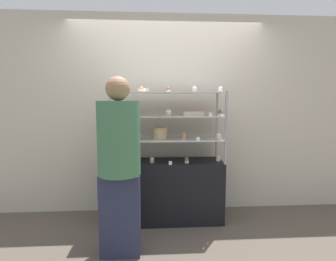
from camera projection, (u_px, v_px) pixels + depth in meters
ground_plane at (168, 220)px, 3.28m from camera, size 20.00×20.00×0.00m
back_wall at (166, 114)px, 3.50m from camera, size 8.00×0.05×2.60m
display_base at (168, 191)px, 3.24m from camera, size 1.32×0.44×0.75m
display_riser_lower at (168, 140)px, 3.17m from camera, size 1.32×0.44×0.28m
display_riser_middle at (168, 117)px, 3.14m from camera, size 1.32×0.44×0.28m
display_riser_upper at (168, 94)px, 3.11m from camera, size 1.32×0.44×0.28m
layer_cake_centerpiece at (160, 133)px, 3.16m from camera, size 0.17×0.17×0.14m
sheet_cake_frosted at (193, 113)px, 3.16m from camera, size 0.24×0.16×0.06m
cupcake_0 at (118, 160)px, 3.08m from camera, size 0.05×0.05×0.07m
cupcake_1 at (152, 160)px, 3.10m from camera, size 0.05×0.05×0.07m
cupcake_2 at (187, 160)px, 3.09m from camera, size 0.05×0.05×0.07m
cupcake_3 at (218, 158)px, 3.19m from camera, size 0.05×0.05×0.07m
price_tag_0 at (170, 163)px, 2.99m from camera, size 0.04×0.00×0.04m
cupcake_4 at (118, 137)px, 3.06m from camera, size 0.07×0.07×0.08m
cupcake_5 at (184, 136)px, 3.13m from camera, size 0.07×0.07×0.08m
cupcake_6 at (219, 136)px, 3.08m from camera, size 0.07×0.07×0.08m
price_tag_1 at (198, 139)px, 2.98m from camera, size 0.04×0.00×0.04m
cupcake_7 at (117, 113)px, 3.00m from camera, size 0.07×0.07×0.08m
cupcake_8 at (168, 113)px, 3.03m from camera, size 0.07×0.07×0.08m
cupcake_9 at (220, 113)px, 3.08m from camera, size 0.07×0.07×0.08m
price_tag_2 at (210, 114)px, 2.96m from camera, size 0.04×0.00×0.04m
cupcake_10 at (117, 89)px, 3.03m from camera, size 0.05×0.05×0.06m
cupcake_11 at (141, 89)px, 3.04m from camera, size 0.05×0.05×0.06m
cupcake_12 at (168, 89)px, 3.05m from camera, size 0.05×0.05×0.06m
cupcake_13 at (195, 89)px, 3.01m from camera, size 0.05×0.05×0.06m
cupcake_14 at (220, 89)px, 3.05m from camera, size 0.05×0.05×0.06m
price_tag_3 at (148, 89)px, 2.89m from camera, size 0.04×0.00×0.04m
donut_glazed at (143, 91)px, 3.13m from camera, size 0.13×0.13×0.04m
customer_figure at (119, 162)px, 2.45m from camera, size 0.40×0.40×1.70m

